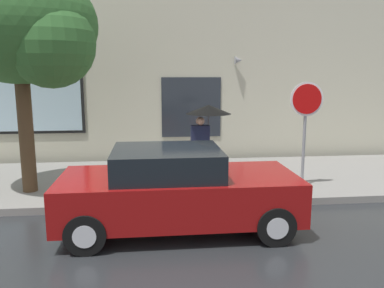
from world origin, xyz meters
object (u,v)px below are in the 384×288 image
at_px(street_tree, 24,29).
at_px(stop_sign, 306,114).
at_px(parked_car, 177,190).
at_px(pedestrian_with_umbrella, 206,118).

height_order(street_tree, stop_sign, street_tree).
bearing_deg(stop_sign, parked_car, -149.12).
bearing_deg(pedestrian_with_umbrella, parked_car, -108.19).
bearing_deg(street_tree, stop_sign, -2.43).
height_order(pedestrian_with_umbrella, street_tree, street_tree).
relative_size(parked_car, pedestrian_with_umbrella, 2.23).
relative_size(pedestrian_with_umbrella, street_tree, 0.38).
distance_m(parked_car, pedestrian_with_umbrella, 3.08).
xyz_separation_m(parked_car, pedestrian_with_umbrella, (0.92, 2.79, 0.92)).
relative_size(pedestrian_with_umbrella, stop_sign, 0.76).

